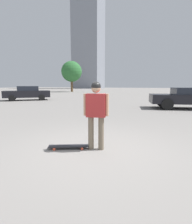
% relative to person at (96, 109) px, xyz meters
% --- Properties ---
extents(ground_plane, '(220.00, 220.00, 0.00)m').
position_rel_person_xyz_m(ground_plane, '(0.00, 0.00, -0.98)').
color(ground_plane, gray).
extents(person, '(0.58, 0.33, 1.62)m').
position_rel_person_xyz_m(person, '(0.00, 0.00, 0.00)').
color(person, '#7A6B56').
rests_on(person, ground_plane).
extents(skateboard, '(0.94, 0.66, 0.07)m').
position_rel_person_xyz_m(skateboard, '(0.61, 0.28, -0.91)').
color(skateboard, '#232328').
rests_on(skateboard, ground_plane).
extents(car_parked_near, '(5.11, 3.21, 1.39)m').
position_rel_person_xyz_m(car_parked_near, '(-2.03, -9.39, -0.23)').
color(car_parked_near, black).
rests_on(car_parked_near, ground_plane).
extents(car_parked_far, '(4.30, 4.49, 1.46)m').
position_rel_person_xyz_m(car_parked_far, '(12.85, -9.34, -0.22)').
color(car_parked_far, black).
rests_on(car_parked_far, ground_plane).
extents(building_block_distant, '(14.67, 8.93, 44.08)m').
position_rel_person_xyz_m(building_block_distant, '(43.52, -75.91, 21.06)').
color(building_block_distant, gray).
rests_on(building_block_distant, ground_plane).
extents(tree_distant, '(4.86, 4.86, 7.23)m').
position_rel_person_xyz_m(tree_distant, '(22.70, -31.46, 3.80)').
color(tree_distant, brown).
rests_on(tree_distant, ground_plane).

